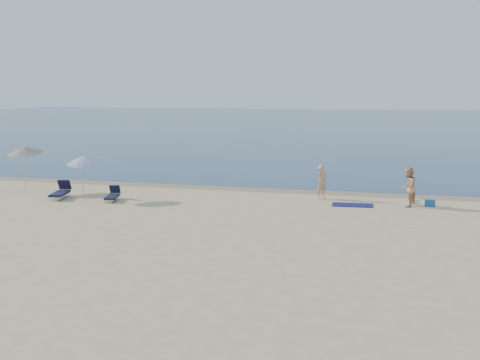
# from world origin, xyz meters

# --- Properties ---
(ground) EXTENTS (160.00, 160.00, 0.00)m
(ground) POSITION_xyz_m (0.00, 0.00, 0.00)
(ground) COLOR #C8B185
(ground) RESTS_ON ground
(sea) EXTENTS (240.00, 160.00, 0.01)m
(sea) POSITION_xyz_m (0.00, 100.00, 0.00)
(sea) COLOR #0D264F
(sea) RESTS_ON ground
(wet_sand_strip) EXTENTS (240.00, 1.60, 0.00)m
(wet_sand_strip) POSITION_xyz_m (0.00, 19.40, 0.00)
(wet_sand_strip) COLOR #847254
(wet_sand_strip) RESTS_ON ground
(person_left) EXTENTS (0.70, 0.73, 1.69)m
(person_left) POSITION_xyz_m (2.54, 17.43, 0.84)
(person_left) COLOR tan
(person_left) RESTS_ON ground
(person_right) EXTENTS (0.95, 1.07, 1.82)m
(person_right) POSITION_xyz_m (6.65, 16.45, 0.91)
(person_right) COLOR tan
(person_right) RESTS_ON ground
(beach_towel) EXTENTS (1.94, 1.17, 0.03)m
(beach_towel) POSITION_xyz_m (4.16, 16.11, 0.02)
(beach_towel) COLOR #0E1347
(beach_towel) RESTS_ON ground
(white_bag) EXTENTS (0.39, 0.35, 0.30)m
(white_bag) POSITION_xyz_m (7.00, 16.79, 0.15)
(white_bag) COLOR silver
(white_bag) RESTS_ON ground
(blue_cooler) EXTENTS (0.50, 0.37, 0.33)m
(blue_cooler) POSITION_xyz_m (7.65, 16.82, 0.17)
(blue_cooler) COLOR #1D589F
(blue_cooler) RESTS_ON ground
(umbrella_near) EXTENTS (2.10, 2.12, 2.37)m
(umbrella_near) POSITION_xyz_m (-8.69, 14.31, 2.00)
(umbrella_near) COLOR silver
(umbrella_near) RESTS_ON ground
(umbrella_far) EXTENTS (2.00, 2.03, 2.56)m
(umbrella_far) POSITION_xyz_m (-13.01, 15.68, 2.20)
(umbrella_far) COLOR silver
(umbrella_far) RESTS_ON ground
(lounger_left) EXTENTS (1.07, 1.97, 0.83)m
(lounger_left) POSITION_xyz_m (-10.09, 14.25, 0.30)
(lounger_left) COLOR #141538
(lounger_left) RESTS_ON ground
(lounger_right) EXTENTS (0.90, 1.64, 0.69)m
(lounger_right) POSITION_xyz_m (-7.25, 14.29, 0.25)
(lounger_right) COLOR #121832
(lounger_right) RESTS_ON ground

